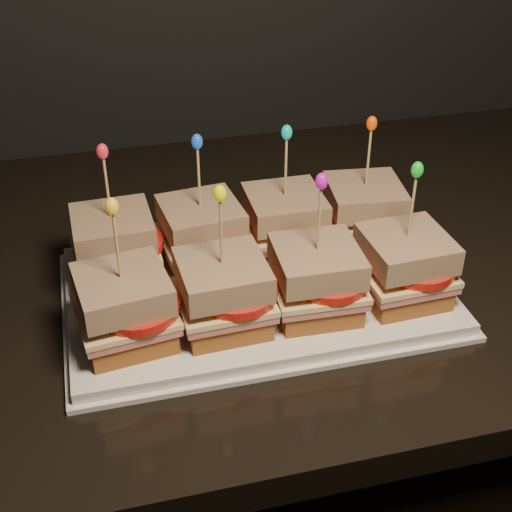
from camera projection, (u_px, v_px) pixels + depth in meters
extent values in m
cube|color=black|center=(201.00, 511.00, 1.12)|extent=(2.17, 0.64, 0.88)
cube|color=black|center=(185.00, 271.00, 0.86)|extent=(2.21, 0.68, 0.04)
cube|color=white|center=(256.00, 291.00, 0.78)|extent=(0.40, 0.25, 0.02)
cube|color=white|center=(256.00, 295.00, 0.79)|extent=(0.42, 0.26, 0.01)
cube|color=brown|center=(117.00, 265.00, 0.79)|extent=(0.08, 0.08, 0.02)
cube|color=#C2686A|center=(116.00, 254.00, 0.78)|extent=(0.09, 0.09, 0.01)
cube|color=#F7DD94|center=(115.00, 248.00, 0.78)|extent=(0.09, 0.09, 0.01)
cylinder|color=red|center=(126.00, 244.00, 0.77)|extent=(0.08, 0.08, 0.01)
cube|color=#5B2F16|center=(112.00, 228.00, 0.76)|extent=(0.09, 0.09, 0.03)
cylinder|color=tan|center=(108.00, 191.00, 0.74)|extent=(0.00, 0.00, 0.09)
ellipsoid|color=red|center=(102.00, 151.00, 0.71)|extent=(0.01, 0.01, 0.02)
cube|color=brown|center=(203.00, 253.00, 0.81)|extent=(0.09, 0.09, 0.02)
cube|color=#C2686A|center=(202.00, 242.00, 0.80)|extent=(0.10, 0.10, 0.01)
cube|color=#F7DD94|center=(202.00, 237.00, 0.80)|extent=(0.10, 0.10, 0.01)
cylinder|color=red|center=(213.00, 232.00, 0.79)|extent=(0.08, 0.08, 0.01)
cube|color=#5B2F16|center=(201.00, 217.00, 0.78)|extent=(0.09, 0.09, 0.03)
cylinder|color=tan|center=(199.00, 181.00, 0.76)|extent=(0.00, 0.00, 0.09)
ellipsoid|color=blue|center=(197.00, 142.00, 0.73)|extent=(0.01, 0.01, 0.02)
cube|color=brown|center=(284.00, 242.00, 0.83)|extent=(0.08, 0.08, 0.02)
cube|color=#C2686A|center=(284.00, 231.00, 0.82)|extent=(0.09, 0.09, 0.01)
cube|color=#F7DD94|center=(284.00, 226.00, 0.81)|extent=(0.09, 0.09, 0.01)
cylinder|color=red|center=(296.00, 222.00, 0.81)|extent=(0.08, 0.08, 0.01)
cube|color=#5B2F16|center=(285.00, 206.00, 0.80)|extent=(0.08, 0.08, 0.03)
cylinder|color=tan|center=(286.00, 171.00, 0.78)|extent=(0.00, 0.00, 0.09)
ellipsoid|color=#0FAFB9|center=(287.00, 132.00, 0.75)|extent=(0.01, 0.01, 0.02)
cube|color=brown|center=(361.00, 232.00, 0.85)|extent=(0.09, 0.09, 0.02)
cube|color=#C2686A|center=(362.00, 221.00, 0.84)|extent=(0.10, 0.10, 0.01)
cube|color=#F7DD94|center=(363.00, 216.00, 0.83)|extent=(0.10, 0.10, 0.01)
cylinder|color=red|center=(375.00, 211.00, 0.83)|extent=(0.08, 0.08, 0.01)
cube|color=#5B2F16|center=(365.00, 196.00, 0.82)|extent=(0.09, 0.09, 0.03)
cylinder|color=tan|center=(368.00, 161.00, 0.80)|extent=(0.00, 0.00, 0.09)
ellipsoid|color=#F14704|center=(372.00, 123.00, 0.77)|extent=(0.01, 0.01, 0.02)
cube|color=brown|center=(128.00, 329.00, 0.69)|extent=(0.09, 0.09, 0.02)
cube|color=#C2686A|center=(126.00, 317.00, 0.69)|extent=(0.10, 0.10, 0.01)
cube|color=#F7DD94|center=(125.00, 311.00, 0.68)|extent=(0.10, 0.10, 0.01)
cylinder|color=red|center=(138.00, 307.00, 0.68)|extent=(0.08, 0.08, 0.01)
cube|color=#5B2F16|center=(122.00, 289.00, 0.67)|extent=(0.09, 0.09, 0.03)
cylinder|color=tan|center=(117.00, 250.00, 0.64)|extent=(0.00, 0.00, 0.09)
ellipsoid|color=yellow|center=(112.00, 206.00, 0.62)|extent=(0.01, 0.01, 0.02)
cube|color=brown|center=(224.00, 314.00, 0.71)|extent=(0.09, 0.09, 0.02)
cube|color=#C2686A|center=(223.00, 302.00, 0.71)|extent=(0.09, 0.09, 0.01)
cube|color=#F7DD94|center=(223.00, 297.00, 0.70)|extent=(0.10, 0.09, 0.01)
cylinder|color=red|center=(236.00, 292.00, 0.70)|extent=(0.08, 0.08, 0.01)
cube|color=#5B2F16|center=(222.00, 275.00, 0.69)|extent=(0.09, 0.09, 0.03)
cylinder|color=tan|center=(221.00, 236.00, 0.66)|extent=(0.00, 0.00, 0.09)
ellipsoid|color=#ECF002|center=(220.00, 193.00, 0.64)|extent=(0.01, 0.01, 0.02)
cube|color=brown|center=(315.00, 300.00, 0.73)|extent=(0.08, 0.08, 0.02)
cube|color=#C2686A|center=(315.00, 288.00, 0.73)|extent=(0.09, 0.09, 0.01)
cube|color=#F7DD94|center=(316.00, 283.00, 0.72)|extent=(0.09, 0.09, 0.01)
cylinder|color=red|center=(329.00, 278.00, 0.72)|extent=(0.08, 0.08, 0.01)
cube|color=#5B2F16|center=(317.00, 261.00, 0.71)|extent=(0.09, 0.09, 0.03)
cylinder|color=tan|center=(319.00, 223.00, 0.68)|extent=(0.00, 0.00, 0.09)
ellipsoid|color=#C010B9|center=(322.00, 181.00, 0.66)|extent=(0.01, 0.01, 0.02)
cube|color=brown|center=(401.00, 287.00, 0.75)|extent=(0.09, 0.09, 0.02)
cube|color=#C2686A|center=(403.00, 275.00, 0.75)|extent=(0.09, 0.09, 0.01)
cube|color=#F7DD94|center=(403.00, 269.00, 0.74)|extent=(0.10, 0.09, 0.01)
cylinder|color=red|center=(417.00, 265.00, 0.73)|extent=(0.08, 0.08, 0.01)
cube|color=#5B2F16|center=(406.00, 248.00, 0.73)|extent=(0.09, 0.09, 0.03)
cylinder|color=tan|center=(412.00, 211.00, 0.70)|extent=(0.00, 0.00, 0.09)
ellipsoid|color=green|center=(417.00, 170.00, 0.68)|extent=(0.01, 0.01, 0.02)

